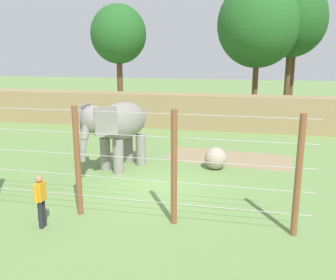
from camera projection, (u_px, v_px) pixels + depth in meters
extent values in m
plane|color=#6B8E4C|center=(151.00, 189.00, 14.37)|extent=(120.00, 120.00, 0.00)
cube|color=#937F5B|center=(228.00, 158.00, 18.53)|extent=(6.52, 3.45, 0.01)
cube|color=#997F56|center=(195.00, 111.00, 25.60)|extent=(36.00, 1.80, 2.38)
cylinder|color=gray|center=(118.00, 157.00, 16.05)|extent=(0.47, 0.47, 1.48)
cylinder|color=gray|center=(105.00, 154.00, 16.53)|extent=(0.47, 0.47, 1.48)
cylinder|color=gray|center=(141.00, 150.00, 17.23)|extent=(0.47, 0.47, 1.48)
cylinder|color=gray|center=(128.00, 147.00, 17.70)|extent=(0.47, 0.47, 1.48)
ellipsoid|color=gray|center=(123.00, 121.00, 16.54)|extent=(2.49, 3.12, 1.69)
ellipsoid|color=gray|center=(93.00, 120.00, 15.13)|extent=(1.49, 1.44, 1.22)
cube|color=gray|center=(106.00, 121.00, 14.84)|extent=(0.79, 0.70, 1.16)
cube|color=gray|center=(85.00, 118.00, 15.58)|extent=(0.11, 0.95, 1.16)
cylinder|color=gray|center=(85.00, 132.00, 14.88)|extent=(0.52, 0.61, 0.66)
cylinder|color=gray|center=(84.00, 144.00, 14.89)|extent=(0.41, 0.46, 0.62)
cylinder|color=gray|center=(83.00, 154.00, 14.92)|extent=(0.29, 0.29, 0.58)
cylinder|color=gray|center=(145.00, 118.00, 17.75)|extent=(0.23, 0.34, 0.84)
sphere|color=tan|center=(216.00, 158.00, 16.68)|extent=(1.03, 1.03, 1.03)
cylinder|color=brown|center=(78.00, 162.00, 11.71)|extent=(0.19, 0.19, 3.62)
cylinder|color=brown|center=(174.00, 168.00, 11.05)|extent=(0.19, 0.19, 3.62)
cylinder|color=brown|center=(298.00, 177.00, 10.31)|extent=(0.19, 0.19, 3.62)
cylinder|color=#B7B7BC|center=(129.00, 200.00, 11.63)|extent=(11.11, 0.02, 0.02)
cylinder|color=#B7B7BC|center=(128.00, 179.00, 11.47)|extent=(11.11, 0.02, 0.02)
cylinder|color=#B7B7BC|center=(128.00, 157.00, 11.30)|extent=(11.11, 0.02, 0.02)
cylinder|color=#B7B7BC|center=(127.00, 135.00, 11.13)|extent=(11.11, 0.02, 0.02)
cylinder|color=#B7B7BC|center=(127.00, 112.00, 10.97)|extent=(11.11, 0.02, 0.02)
cylinder|color=#232328|center=(41.00, 215.00, 11.04)|extent=(0.15, 0.15, 0.88)
cylinder|color=#232328|center=(43.00, 212.00, 11.19)|extent=(0.15, 0.15, 0.88)
cube|color=orange|center=(40.00, 191.00, 10.95)|extent=(0.24, 0.37, 0.56)
sphere|color=#A87A5B|center=(39.00, 179.00, 10.85)|extent=(0.22, 0.22, 0.22)
cylinder|color=orange|center=(36.00, 194.00, 10.72)|extent=(0.09, 0.09, 0.54)
cylinder|color=orange|center=(44.00, 189.00, 11.18)|extent=(0.09, 0.09, 0.54)
cube|color=black|center=(42.00, 195.00, 11.26)|extent=(0.02, 0.07, 0.14)
cylinder|color=brown|center=(120.00, 89.00, 28.53)|extent=(0.44, 0.44, 4.78)
ellipsoid|color=#235B23|center=(119.00, 34.00, 27.55)|extent=(4.20, 4.20, 4.41)
cylinder|color=brown|center=(255.00, 90.00, 28.55)|extent=(0.44, 0.44, 4.65)
ellipsoid|color=#235B23|center=(258.00, 24.00, 27.39)|extent=(6.15, 6.15, 6.46)
cylinder|color=brown|center=(287.00, 85.00, 29.34)|extent=(0.44, 0.44, 5.34)
ellipsoid|color=#1E511E|center=(292.00, 21.00, 28.18)|extent=(5.34, 5.34, 5.60)
cylinder|color=brown|center=(291.00, 78.00, 30.44)|extent=(0.44, 0.44, 6.23)
ellipsoid|color=#2D6B28|center=(296.00, 13.00, 29.23)|extent=(4.79, 4.79, 5.03)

